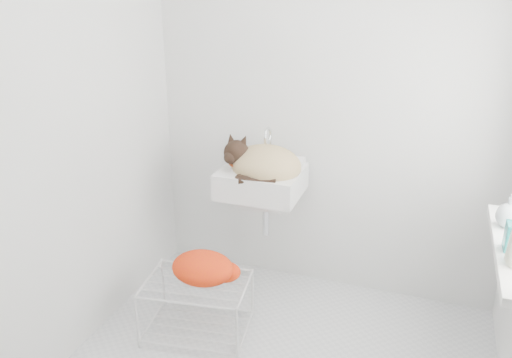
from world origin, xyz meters
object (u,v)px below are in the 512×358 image
(cat, at_px, (263,164))
(wire_rack, at_px, (197,310))
(sink, at_px, (262,169))
(bottle_c, at_px, (508,226))

(cat, height_order, wire_rack, cat)
(sink, relative_size, cat, 1.01)
(sink, distance_m, cat, 0.05)
(cat, xyz_separation_m, bottle_c, (1.32, -0.32, -0.04))
(cat, bearing_deg, sink, 133.46)
(cat, height_order, bottle_c, cat)
(cat, distance_m, bottle_c, 1.36)
(wire_rack, bearing_deg, bottle_c, 7.41)
(sink, height_order, wire_rack, sink)
(sink, distance_m, bottle_c, 1.37)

